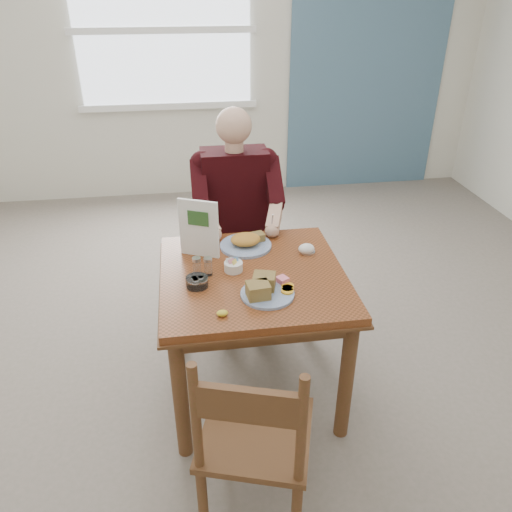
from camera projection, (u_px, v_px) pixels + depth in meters
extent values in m
plane|color=#686154|center=(253.00, 386.00, 2.82)|extent=(6.00, 6.00, 0.00)
plane|color=silver|center=(208.00, 52.00, 4.73)|extent=(5.50, 0.00, 5.50)
cube|color=#466A83|center=(370.00, 49.00, 4.92)|extent=(1.60, 0.02, 2.80)
ellipsoid|color=yellow|center=(222.00, 313.00, 2.14)|extent=(0.06, 0.04, 0.03)
ellipsoid|color=white|center=(306.00, 249.00, 2.62)|extent=(0.10, 0.09, 0.05)
cylinder|color=silver|center=(308.00, 252.00, 2.63)|extent=(0.08, 0.08, 0.01)
cube|color=white|center=(163.00, 30.00, 4.55)|extent=(1.60, 0.02, 1.30)
cube|color=white|center=(169.00, 106.00, 4.87)|extent=(1.72, 0.04, 0.06)
cube|color=white|center=(163.00, 30.00, 4.54)|extent=(1.72, 0.04, 0.06)
cube|color=brown|center=(253.00, 276.00, 2.47)|extent=(0.90, 0.90, 0.04)
cube|color=brown|center=(253.00, 281.00, 2.48)|extent=(0.92, 0.92, 0.01)
cylinder|color=brown|center=(181.00, 398.00, 2.26)|extent=(0.07, 0.07, 0.71)
cylinder|color=brown|center=(346.00, 380.00, 2.36)|extent=(0.07, 0.07, 0.71)
cylinder|color=brown|center=(178.00, 301.00, 2.93)|extent=(0.07, 0.07, 0.71)
cylinder|color=brown|center=(307.00, 291.00, 3.04)|extent=(0.07, 0.07, 0.71)
cube|color=brown|center=(266.00, 336.00, 2.16)|extent=(0.80, 0.03, 0.08)
cube|color=brown|center=(243.00, 251.00, 2.84)|extent=(0.80, 0.03, 0.08)
cube|color=brown|center=(175.00, 294.00, 2.45)|extent=(0.03, 0.80, 0.08)
cube|color=brown|center=(328.00, 282.00, 2.55)|extent=(0.03, 0.80, 0.08)
cylinder|color=brown|center=(213.00, 300.00, 3.18)|extent=(0.04, 0.04, 0.45)
cylinder|color=brown|center=(268.00, 295.00, 3.23)|extent=(0.04, 0.04, 0.45)
cylinder|color=brown|center=(209.00, 271.00, 3.49)|extent=(0.04, 0.04, 0.45)
cylinder|color=brown|center=(260.00, 267.00, 3.54)|extent=(0.04, 0.04, 0.45)
cube|color=brown|center=(237.00, 251.00, 3.24)|extent=(0.42, 0.42, 0.03)
cylinder|color=brown|center=(205.00, 209.00, 3.26)|extent=(0.04, 0.04, 0.50)
cylinder|color=brown|center=(260.00, 205.00, 3.31)|extent=(0.04, 0.04, 0.50)
cube|color=brown|center=(232.00, 193.00, 3.23)|extent=(0.38, 0.03, 0.14)
cylinder|color=brown|center=(223.00, 434.00, 2.24)|extent=(0.05, 0.05, 0.45)
cylinder|color=brown|center=(303.00, 444.00, 2.19)|extent=(0.05, 0.05, 0.45)
cylinder|color=brown|center=(203.00, 507.00, 1.93)|extent=(0.05, 0.05, 0.45)
cube|color=brown|center=(256.00, 433.00, 1.95)|extent=(0.53, 0.53, 0.03)
cylinder|color=brown|center=(196.00, 420.00, 1.70)|extent=(0.05, 0.05, 0.50)
cylinder|color=brown|center=(301.00, 434.00, 1.65)|extent=(0.05, 0.05, 0.50)
cube|color=brown|center=(248.00, 405.00, 1.63)|extent=(0.37, 0.14, 0.14)
cube|color=gray|center=(223.00, 251.00, 3.09)|extent=(0.13, 0.38, 0.12)
cube|color=gray|center=(254.00, 249.00, 3.11)|extent=(0.13, 0.38, 0.12)
cube|color=gray|center=(227.00, 307.00, 3.08)|extent=(0.10, 0.10, 0.48)
cube|color=gray|center=(259.00, 305.00, 3.11)|extent=(0.10, 0.10, 0.48)
cube|color=black|center=(235.00, 196.00, 3.08)|extent=(0.40, 0.22, 0.58)
sphere|color=black|center=(202.00, 163.00, 2.95)|extent=(0.15, 0.15, 0.15)
sphere|color=black|center=(266.00, 160.00, 3.00)|extent=(0.15, 0.15, 0.15)
cylinder|color=tan|center=(234.00, 148.00, 2.92)|extent=(0.11, 0.11, 0.08)
sphere|color=tan|center=(234.00, 126.00, 2.85)|extent=(0.21, 0.21, 0.21)
cube|color=black|center=(199.00, 186.00, 2.90)|extent=(0.09, 0.29, 0.27)
cube|color=black|center=(274.00, 182.00, 2.96)|extent=(0.09, 0.29, 0.27)
sphere|color=black|center=(201.00, 210.00, 2.85)|extent=(0.09, 0.09, 0.09)
sphere|color=black|center=(277.00, 205.00, 2.90)|extent=(0.09, 0.09, 0.09)
cube|color=tan|center=(208.00, 222.00, 2.79)|extent=(0.14, 0.23, 0.14)
cube|color=tan|center=(274.00, 218.00, 2.84)|extent=(0.14, 0.23, 0.14)
sphere|color=tan|center=(214.00, 234.00, 2.73)|extent=(0.08, 0.08, 0.08)
sphere|color=tan|center=(272.00, 230.00, 2.78)|extent=(0.08, 0.08, 0.08)
cylinder|color=silver|center=(272.00, 222.00, 2.75)|extent=(0.01, 0.05, 0.12)
cylinder|color=white|center=(267.00, 294.00, 2.28)|extent=(0.26, 0.26, 0.01)
cube|color=tan|center=(258.00, 290.00, 2.23)|extent=(0.11, 0.10, 0.07)
cube|color=tan|center=(264.00, 281.00, 2.30)|extent=(0.12, 0.11, 0.07)
cylinder|color=orange|center=(287.00, 291.00, 2.28)|extent=(0.07, 0.07, 0.01)
cylinder|color=orange|center=(287.00, 288.00, 2.30)|extent=(0.06, 0.06, 0.01)
cylinder|color=orange|center=(288.00, 286.00, 2.32)|extent=(0.08, 0.08, 0.01)
cube|color=pink|center=(282.00, 280.00, 2.35)|extent=(0.06, 0.07, 0.03)
cylinder|color=white|center=(246.00, 246.00, 2.69)|extent=(0.34, 0.34, 0.02)
ellipsoid|color=gold|center=(246.00, 239.00, 2.67)|extent=(0.19, 0.17, 0.06)
cube|color=tan|center=(255.00, 237.00, 2.71)|extent=(0.12, 0.09, 0.04)
cylinder|color=white|center=(233.00, 267.00, 2.46)|extent=(0.12, 0.12, 0.05)
cube|color=pink|center=(232.00, 261.00, 2.44)|extent=(0.03, 0.03, 0.02)
cube|color=#6699D8|center=(235.00, 259.00, 2.46)|extent=(0.03, 0.01, 0.02)
cube|color=#EAD159|center=(235.00, 262.00, 2.43)|extent=(0.03, 0.03, 0.02)
cube|color=white|center=(229.00, 260.00, 2.45)|extent=(0.04, 0.02, 0.02)
cylinder|color=white|center=(197.00, 268.00, 2.42)|extent=(0.05, 0.05, 0.08)
cylinder|color=silver|center=(196.00, 259.00, 2.40)|extent=(0.05, 0.05, 0.02)
cylinder|color=white|center=(208.00, 268.00, 2.42)|extent=(0.05, 0.05, 0.08)
cylinder|color=silver|center=(208.00, 259.00, 2.40)|extent=(0.05, 0.05, 0.02)
cylinder|color=white|center=(197.00, 282.00, 2.34)|extent=(0.14, 0.14, 0.05)
cylinder|color=white|center=(194.00, 279.00, 2.33)|extent=(0.03, 0.03, 0.02)
cylinder|color=white|center=(201.00, 278.00, 2.33)|extent=(0.03, 0.03, 0.02)
cylinder|color=white|center=(196.00, 281.00, 2.32)|extent=(0.03, 0.03, 0.02)
cube|color=white|center=(199.00, 229.00, 2.54)|extent=(0.20, 0.10, 0.31)
cube|color=#2D5926|center=(198.00, 219.00, 2.50)|extent=(0.10, 0.05, 0.08)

